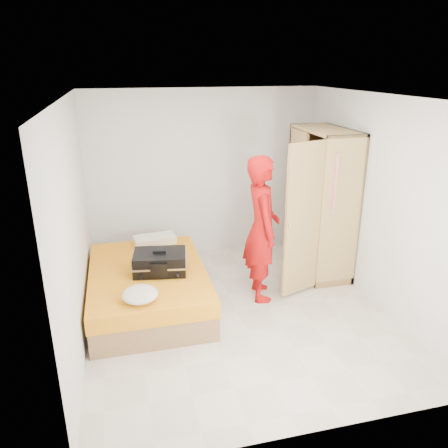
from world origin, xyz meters
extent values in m
plane|color=beige|center=(0.00, 0.00, 0.00)|extent=(4.00, 4.00, 0.00)
plane|color=white|center=(0.00, 0.00, 2.60)|extent=(4.00, 4.00, 0.00)
cube|color=white|center=(0.00, 2.00, 1.30)|extent=(3.60, 0.02, 2.60)
cube|color=white|center=(0.00, -2.00, 1.30)|extent=(3.60, 0.02, 2.60)
cube|color=white|center=(-1.80, 0.00, 1.30)|extent=(0.02, 4.00, 2.60)
cube|color=white|center=(1.80, 0.00, 1.30)|extent=(0.02, 4.00, 2.60)
cube|color=#9C7747|center=(-1.05, 0.43, 0.15)|extent=(1.40, 2.00, 0.30)
cube|color=orange|center=(-1.05, 0.43, 0.40)|extent=(1.42, 2.02, 0.20)
cube|color=tan|center=(1.77, 0.90, 1.05)|extent=(0.04, 1.20, 2.10)
cube|color=tan|center=(1.50, 0.32, 1.05)|extent=(0.58, 0.04, 2.10)
cube|color=tan|center=(1.50, 1.48, 1.05)|extent=(0.58, 0.04, 2.10)
cube|color=tan|center=(1.50, 0.90, 2.08)|extent=(0.58, 1.20, 0.04)
cube|color=#AF804B|center=(1.50, 0.90, 0.05)|extent=(0.58, 1.20, 0.10)
cube|color=tan|center=(1.23, 1.20, 1.05)|extent=(0.04, 0.59, 2.00)
cube|color=tan|center=(0.93, 0.24, 1.05)|extent=(0.57, 0.23, 2.00)
cylinder|color=#B2B2B7|center=(1.50, 0.90, 1.92)|extent=(0.02, 1.10, 0.02)
imported|color=#B40B10|center=(0.42, 0.34, 0.95)|extent=(0.53, 0.74, 1.89)
cube|color=black|center=(-0.89, 0.35, 0.63)|extent=(0.69, 0.54, 0.25)
cube|color=black|center=(-0.89, 0.35, 0.77)|extent=(0.17, 0.07, 0.03)
ellipsoid|color=white|center=(-1.18, -0.32, 0.57)|extent=(0.39, 0.39, 0.15)
cube|color=white|center=(-0.87, 1.28, 0.55)|extent=(0.61, 0.36, 0.11)
camera|label=1|loc=(-1.29, -4.59, 2.92)|focal=35.00mm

